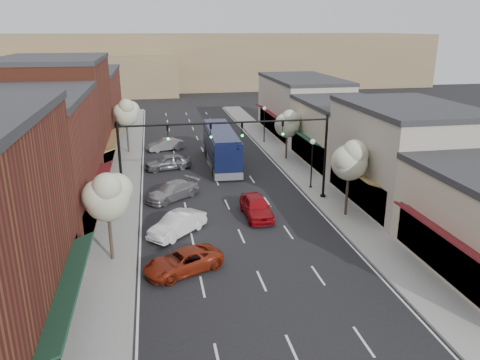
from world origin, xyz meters
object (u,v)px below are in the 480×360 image
tree_left_far (126,112)px  red_hatchback (256,207)px  tree_right_near (350,159)px  parked_car_b (177,224)px  parked_car_a (183,261)px  coach_bus (221,146)px  parked_car_d (168,162)px  signal_mast_left (152,152)px  parked_car_c (172,191)px  tree_left_near (107,195)px  lamp_post_far (264,118)px  tree_right_far (288,123)px  parked_car_e (165,145)px  lamp_post_near (312,155)px  signal_mast_right (297,145)px

tree_left_far → red_hatchback: tree_left_far is taller
tree_right_near → parked_car_b: size_ratio=1.32×
parked_car_a → parked_car_b: size_ratio=1.02×
coach_bus → parked_car_d: (-5.44, -0.73, -1.15)m
tree_right_near → coach_bus: bearing=114.6°
signal_mast_left → parked_car_c: signal_mast_left is taller
tree_left_near → parked_car_a: (4.05, -2.07, -3.58)m
tree_right_near → parked_car_a: (-12.55, -6.07, -3.81)m
lamp_post_far → tree_left_far: bearing=-172.7°
parked_car_c → tree_left_near: bearing=-60.2°
lamp_post_far → tree_right_far: bearing=-86.1°
parked_car_c → parked_car_d: 8.63m
red_hatchback → parked_car_b: bearing=-161.7°
tree_right_near → parked_car_e: tree_right_near is taller
parked_car_b → parked_car_c: size_ratio=0.93×
tree_left_far → lamp_post_far: tree_left_far is taller
parked_car_c → tree_right_far: bearing=89.5°
lamp_post_far → red_hatchback: lamp_post_far is taller
tree_right_far → red_hatchback: 16.54m
parked_car_a → parked_car_b: bearing=155.1°
red_hatchback → parked_car_b: 6.28m
tree_left_near → lamp_post_near: size_ratio=1.28×
lamp_post_near → coach_bus: size_ratio=0.37×
coach_bus → parked_car_e: 8.88m
parked_car_c → parked_car_e: 16.28m
parked_car_d → parked_car_e: 7.65m
coach_bus → parked_car_b: 17.33m
tree_right_near → lamp_post_near: 6.74m
lamp_post_near → lamp_post_far: (0.00, 17.50, 0.00)m
signal_mast_right → tree_right_far: (2.73, 11.95, -0.63)m
parked_car_e → lamp_post_near: bearing=19.5°
coach_bus → parked_car_c: coach_bus is taller
lamp_post_far → parked_car_a: lamp_post_far is taller
tree_right_far → parked_car_b: (-12.55, -16.88, -3.25)m
signal_mast_right → tree_right_far: 12.27m
lamp_post_far → parked_car_d: (-12.00, -9.25, -2.24)m
lamp_post_near → tree_left_near: bearing=-146.7°
tree_right_near → coach_bus: 17.27m
tree_left_far → coach_bus: size_ratio=0.51×
signal_mast_right → parked_car_a: bearing=-134.1°
signal_mast_left → tree_right_far: bearing=40.5°
tree_right_far → lamp_post_far: 8.13m
coach_bus → parked_car_e: bearing=129.7°
red_hatchback → parked_car_a: (-5.93, -7.25, -0.16)m
tree_left_far → parked_car_b: size_ratio=1.35×
red_hatchback → parked_car_c: size_ratio=0.96×
signal_mast_left → tree_right_far: (13.97, 11.95, -0.63)m
lamp_post_far → red_hatchback: size_ratio=0.94×
parked_car_b → parked_car_e: size_ratio=1.09×
parked_car_e → coach_bus: bearing=20.6°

